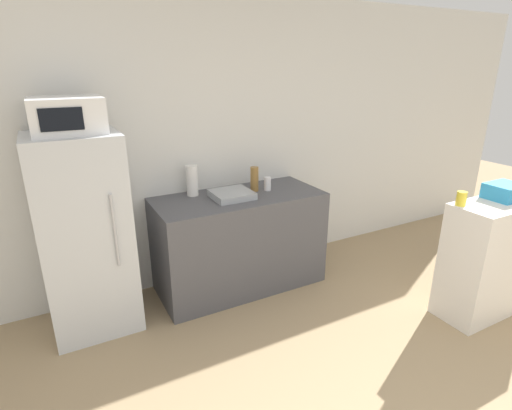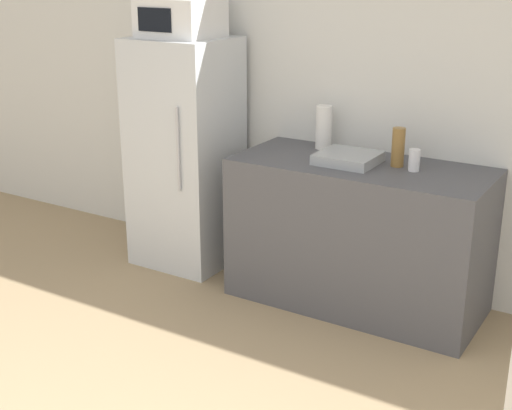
{
  "view_description": "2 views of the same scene",
  "coord_description": "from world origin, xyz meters",
  "px_view_note": "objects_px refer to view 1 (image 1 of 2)",
  "views": [
    {
      "loc": [
        -1.47,
        -0.39,
        2.01
      ],
      "look_at": [
        -0.17,
        2.01,
        1.04
      ],
      "focal_mm": 28.0,
      "sensor_mm": 36.0,
      "label": 1
    },
    {
      "loc": [
        1.58,
        -1.09,
        2.03
      ],
      "look_at": [
        -0.15,
        1.71,
        0.89
      ],
      "focal_mm": 50.0,
      "sensor_mm": 36.0,
      "label": 2
    }
  ],
  "objects_px": {
    "microwave": "(67,115)",
    "paper_towel_roll": "(192,181)",
    "bottle_tall": "(254,179)",
    "bottle_short": "(268,184)",
    "jar": "(461,199)",
    "basket": "(505,191)",
    "refrigerator": "(86,236)"
  },
  "relations": [
    {
      "from": "bottle_tall",
      "to": "basket",
      "type": "relative_size",
      "value": 0.79
    },
    {
      "from": "basket",
      "to": "refrigerator",
      "type": "bearing_deg",
      "value": 156.46
    },
    {
      "from": "bottle_short",
      "to": "paper_towel_roll",
      "type": "height_order",
      "value": "paper_towel_roll"
    },
    {
      "from": "refrigerator",
      "to": "bottle_short",
      "type": "distance_m",
      "value": 1.61
    },
    {
      "from": "bottle_tall",
      "to": "paper_towel_roll",
      "type": "relative_size",
      "value": 0.83
    },
    {
      "from": "microwave",
      "to": "jar",
      "type": "height_order",
      "value": "microwave"
    },
    {
      "from": "paper_towel_roll",
      "to": "jar",
      "type": "bearing_deg",
      "value": -41.94
    },
    {
      "from": "microwave",
      "to": "bottle_tall",
      "type": "height_order",
      "value": "microwave"
    },
    {
      "from": "microwave",
      "to": "jar",
      "type": "distance_m",
      "value": 2.93
    },
    {
      "from": "bottle_tall",
      "to": "microwave",
      "type": "bearing_deg",
      "value": -177.42
    },
    {
      "from": "jar",
      "to": "paper_towel_roll",
      "type": "bearing_deg",
      "value": 138.06
    },
    {
      "from": "microwave",
      "to": "jar",
      "type": "relative_size",
      "value": 4.29
    },
    {
      "from": "basket",
      "to": "jar",
      "type": "xyz_separation_m",
      "value": [
        -0.45,
        0.06,
        -0.01
      ]
    },
    {
      "from": "bottle_short",
      "to": "paper_towel_roll",
      "type": "relative_size",
      "value": 0.46
    },
    {
      "from": "bottle_short",
      "to": "basket",
      "type": "xyz_separation_m",
      "value": [
        1.42,
        -1.34,
        0.09
      ]
    },
    {
      "from": "microwave",
      "to": "paper_towel_roll",
      "type": "relative_size",
      "value": 1.72
    },
    {
      "from": "bottle_short",
      "to": "jar",
      "type": "height_order",
      "value": "jar"
    },
    {
      "from": "bottle_tall",
      "to": "paper_towel_roll",
      "type": "height_order",
      "value": "paper_towel_roll"
    },
    {
      "from": "bottle_short",
      "to": "paper_towel_roll",
      "type": "xyz_separation_m",
      "value": [
        -0.66,
        0.19,
        0.07
      ]
    },
    {
      "from": "basket",
      "to": "jar",
      "type": "height_order",
      "value": "basket"
    },
    {
      "from": "bottle_tall",
      "to": "bottle_short",
      "type": "bearing_deg",
      "value": -19.94
    },
    {
      "from": "jar",
      "to": "paper_towel_roll",
      "type": "distance_m",
      "value": 2.2
    },
    {
      "from": "microwave",
      "to": "refrigerator",
      "type": "bearing_deg",
      "value": 73.1
    },
    {
      "from": "jar",
      "to": "paper_towel_roll",
      "type": "relative_size",
      "value": 0.4
    },
    {
      "from": "paper_towel_roll",
      "to": "basket",
      "type": "bearing_deg",
      "value": -36.22
    },
    {
      "from": "microwave",
      "to": "basket",
      "type": "height_order",
      "value": "microwave"
    },
    {
      "from": "basket",
      "to": "paper_towel_roll",
      "type": "relative_size",
      "value": 1.05
    },
    {
      "from": "microwave",
      "to": "basket",
      "type": "xyz_separation_m",
      "value": [
        3.02,
        -1.32,
        -0.63
      ]
    },
    {
      "from": "basket",
      "to": "paper_towel_roll",
      "type": "distance_m",
      "value": 2.59
    },
    {
      "from": "refrigerator",
      "to": "bottle_short",
      "type": "bearing_deg",
      "value": 0.86
    },
    {
      "from": "basket",
      "to": "jar",
      "type": "relative_size",
      "value": 2.62
    },
    {
      "from": "microwave",
      "to": "jar",
      "type": "bearing_deg",
      "value": -26.03
    }
  ]
}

